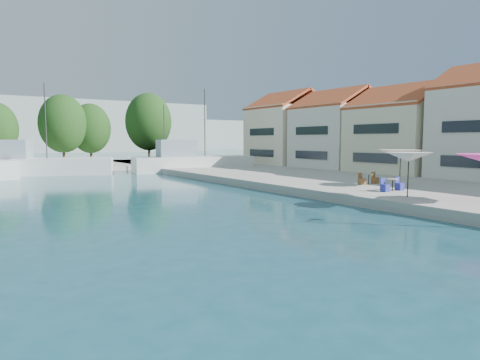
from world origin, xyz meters
TOP-DOWN VIEW (x-y plane):
  - quay_right at (22.00, 30.00)m, footprint 32.00×92.00m
  - quay_far at (-8.00, 67.00)m, footprint 90.00×16.00m
  - hill_east at (40.00, 180.00)m, footprint 140.00×40.00m
  - building_04 at (24.00, 33.00)m, footprint 9.00×8.80m
  - building_05 at (24.00, 42.00)m, footprint 8.40×8.80m
  - building_06 at (24.00, 51.00)m, footprint 9.00×8.80m
  - trawler_03 at (-6.93, 57.22)m, footprint 17.40×9.67m
  - trawler_04 at (10.20, 52.19)m, footprint 14.55×5.96m
  - tree_06 at (-1.06, 68.01)m, footprint 6.26×6.26m
  - tree_07 at (2.79, 69.04)m, footprint 5.62×5.62m
  - tree_08 at (11.27, 68.54)m, footprint 6.91×6.91m
  - umbrella_white at (8.13, 21.07)m, footprint 2.52×2.52m
  - umbrella_cream at (12.81, 25.06)m, footprint 3.01×3.01m
  - cafe_table_02 at (9.80, 23.35)m, footprint 1.82×0.70m
  - cafe_table_03 at (11.85, 26.96)m, footprint 1.82×0.70m

SIDE VIEW (x-z plane):
  - quay_right at x=22.00m, z-range 0.00..0.60m
  - quay_far at x=-8.00m, z-range 0.00..0.60m
  - cafe_table_02 at x=9.80m, z-range 0.51..1.27m
  - cafe_table_03 at x=11.85m, z-range 0.51..1.27m
  - trawler_03 at x=-6.93m, z-range -4.03..6.17m
  - trawler_04 at x=10.20m, z-range -4.03..6.17m
  - umbrella_cream at x=12.81m, z-range 1.59..4.08m
  - umbrella_white at x=8.13m, z-range 1.59..4.08m
  - building_04 at x=24.00m, z-range 0.42..9.62m
  - building_05 at x=24.00m, z-range 0.41..10.11m
  - tree_07 at x=2.79m, z-range 1.24..9.55m
  - building_06 at x=24.00m, z-range 0.40..10.60m
  - tree_06 at x=-1.06m, z-range 1.32..10.58m
  - hill_east at x=40.00m, z-range 0.00..12.00m
  - tree_08 at x=11.27m, z-range 1.39..11.62m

